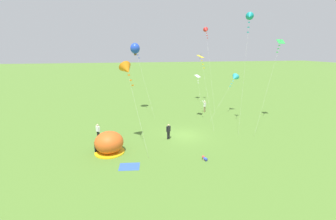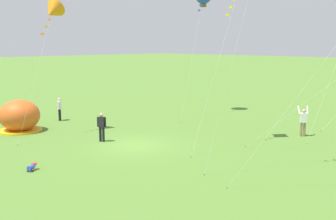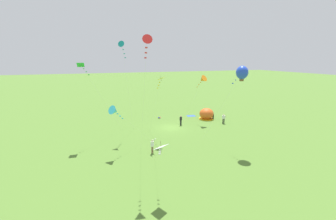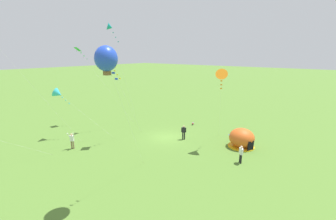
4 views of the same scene
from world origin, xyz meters
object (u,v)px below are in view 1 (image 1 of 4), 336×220
at_px(person_watching_sky, 98,131).
at_px(kite_green, 280,45).
at_px(kite_yellow, 201,59).
at_px(toddler_crawling, 205,158).
at_px(kite_cyan, 235,78).
at_px(popup_tent, 109,143).
at_px(person_flying_kite, 205,106).
at_px(kite_teal, 250,17).
at_px(kite_red, 206,30).
at_px(kite_white, 198,77).
at_px(kite_orange, 127,69).
at_px(kite_blue, 135,48).
at_px(person_center_field, 168,131).

relative_size(person_watching_sky, kite_green, 0.16).
xyz_separation_m(person_watching_sky, kite_yellow, (12.98, 3.94, 7.39)).
distance_m(person_watching_sky, kite_green, 24.48).
relative_size(toddler_crawling, kite_cyan, 0.09).
relative_size(popup_tent, person_flying_kite, 1.49).
height_order(person_flying_kite, kite_green, kite_green).
bearing_deg(kite_cyan, person_watching_sky, -160.26).
bearing_deg(popup_tent, toddler_crawling, -21.64).
bearing_deg(person_watching_sky, kite_teal, 2.12).
bearing_deg(kite_red, kite_white, 93.48).
bearing_deg(kite_green, kite_orange, -168.37).
bearing_deg(person_flying_kite, kite_red, 71.82).
bearing_deg(kite_blue, toddler_crawling, -75.14).
distance_m(person_flying_kite, kite_orange, 17.09).
bearing_deg(kite_cyan, toddler_crawling, -124.92).
relative_size(toddler_crawling, person_flying_kite, 0.29).
xyz_separation_m(popup_tent, kite_teal, (16.01, 4.36, 12.10)).
bearing_deg(kite_teal, kite_red, 90.24).
relative_size(popup_tent, kite_teal, 0.21).
bearing_deg(popup_tent, kite_blue, 75.64).
bearing_deg(kite_yellow, kite_teal, -37.01).
distance_m(kite_white, kite_red, 8.77).
distance_m(toddler_crawling, kite_orange, 11.03).
xyz_separation_m(kite_cyan, kite_orange, (-16.14, -9.07, 2.32)).
distance_m(person_flying_kite, kite_teal, 14.35).
xyz_separation_m(kite_cyan, kite_yellow, (-6.53, -3.05, 2.95)).
bearing_deg(kite_yellow, kite_green, -12.03).
relative_size(kite_blue, kite_teal, 0.77).
relative_size(kite_white, kite_red, 0.58).
bearing_deg(kite_blue, kite_yellow, -40.04).
distance_m(toddler_crawling, person_center_field, 5.92).
bearing_deg(kite_blue, kite_teal, -38.99).
bearing_deg(kite_green, person_watching_sky, -175.23).
height_order(person_watching_sky, kite_green, kite_green).
xyz_separation_m(person_flying_kite, kite_orange, (-11.99, -10.16, 6.72)).
bearing_deg(kite_blue, kite_red, 15.40).
relative_size(kite_yellow, kite_teal, 0.66).
height_order(person_center_field, kite_cyan, kite_cyan).
relative_size(kite_cyan, kite_white, 0.79).
xyz_separation_m(person_flying_kite, kite_teal, (2.01, -7.44, 12.10)).
bearing_deg(kite_green, kite_teal, -166.68).
distance_m(kite_cyan, kite_yellow, 7.79).
bearing_deg(kite_blue, person_flying_kite, -13.87).
height_order(kite_yellow, kite_teal, kite_teal).
bearing_deg(kite_white, kite_red, -86.52).
relative_size(toddler_crawling, kite_orange, 0.06).
relative_size(kite_white, kite_blue, 0.73).
distance_m(toddler_crawling, kite_green, 18.59).
bearing_deg(kite_green, kite_cyan, 121.42).
distance_m(popup_tent, kite_cyan, 21.54).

